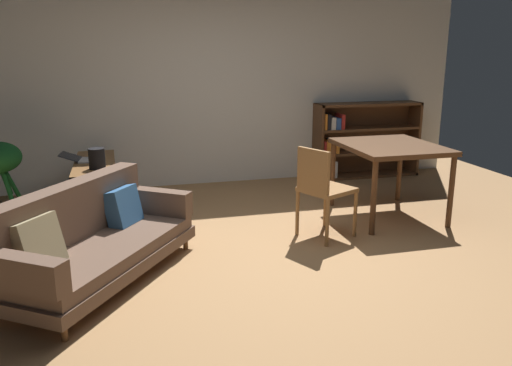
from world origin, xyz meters
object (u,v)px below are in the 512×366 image
Objects in this scene: dining_table at (390,152)px; dining_chair_near at (322,187)px; media_console at (96,188)px; fabric_couch at (90,238)px; bookshelf at (359,140)px; open_laptop at (83,159)px; desk_speaker at (97,159)px; potted_floor_plant at (0,169)px.

dining_chair_near is (-0.94, -0.45, -0.20)m from dining_table.
fabric_couch is at bearing -89.44° from media_console.
bookshelf reaches higher than media_console.
media_console is 1.20× the size of dining_table.
fabric_couch is 4.09× the size of open_laptop.
fabric_couch reaches higher than media_console.
dining_table is at bearing -10.69° from desk_speaker.
desk_speaker is 3.06m from dining_table.
desk_speaker is at bearing 169.31° from dining_table.
desk_speaker reaches higher than media_console.
desk_speaker is (0.16, -0.44, 0.08)m from open_laptop.
open_laptop is 0.31× the size of bookshelf.
bookshelf is (3.50, 1.19, -0.17)m from desk_speaker.
potted_floor_plant is (-0.98, 1.86, 0.20)m from fabric_couch.
bookshelf reaches higher than dining_chair_near.
media_console is 0.35m from open_laptop.
fabric_couch is 1.88m from open_laptop.
desk_speaker is (0.03, 1.42, 0.34)m from fabric_couch.
dining_table is 1.25× the size of dining_chair_near.
potted_floor_plant is at bearing 117.79° from fabric_couch.
desk_speaker is at bearing -161.25° from bookshelf.
potted_floor_plant reaches higher than fabric_couch.
media_console is 3.21m from dining_table.
potted_floor_plant is 0.55× the size of bookshelf.
bookshelf is at bearing 36.46° from fabric_couch.
bookshelf is at bearing 9.46° from potted_floor_plant.
open_laptop is at bearing 162.37° from dining_table.
bookshelf is (1.44, 2.20, 0.01)m from dining_chair_near.
dining_chair_near is at bearing -154.61° from dining_table.
potted_floor_plant is at bearing 165.96° from dining_table.
dining_chair_near is (2.11, -1.37, 0.22)m from media_console.
bookshelf is (4.51, 0.75, -0.02)m from potted_floor_plant.
desk_speaker is (0.05, -0.35, 0.40)m from media_console.
open_laptop is (-0.11, 0.09, 0.32)m from media_console.
desk_speaker is 2.30m from dining_chair_near.
fabric_couch is 1.77m from media_console.
media_console is at bearing 147.07° from dining_chair_near.
desk_speaker is 0.14× the size of bookshelf.
bookshelf reaches higher than fabric_couch.
bookshelf is at bearing 11.58° from open_laptop.
bookshelf is (3.53, 2.61, 0.17)m from fabric_couch.
desk_speaker is 0.19× the size of dining_table.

